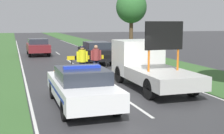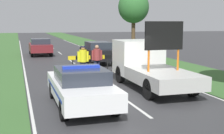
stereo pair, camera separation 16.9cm
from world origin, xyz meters
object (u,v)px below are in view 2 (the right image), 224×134
Objects in this scene: traffic_cone_centre_front at (84,69)px; queued_car_sedan_black at (98,52)px; pedestrian_civilian at (97,58)px; roadside_tree_near_right at (134,7)px; road_barrier at (90,59)px; traffic_cone_near_police at (56,73)px; police_car at (81,86)px; queued_car_wagon_maroon at (40,46)px; work_truck at (147,64)px; police_officer at (83,59)px.

traffic_cone_centre_front is 0.12× the size of queued_car_sedan_black.
pedestrian_civilian is 13.29m from roadside_tree_near_right.
road_barrier is 1.49× the size of pedestrian_civilian.
pedestrian_civilian is at bearing 5.76° from traffic_cone_near_police.
roadside_tree_near_right reaches higher than police_car.
queued_car_wagon_maroon reaches higher than traffic_cone_centre_front.
traffic_cone_centre_front is (1.81, 1.20, -0.03)m from traffic_cone_near_police.
queued_car_wagon_maroon is (-0.11, 18.48, 0.08)m from police_car.
police_car is 19.85m from roadside_tree_near_right.
queued_car_sedan_black is at bearing 64.63° from traffic_cone_centre_front.
work_truck is 5.22m from traffic_cone_centre_front.
queued_car_wagon_maroon is at bearing -84.95° from police_officer.
work_truck is 16.01m from roadside_tree_near_right.
traffic_cone_near_police is at bearing -146.39° from traffic_cone_centre_front.
work_truck reaches higher than traffic_cone_near_police.
queued_car_sedan_black is at bearing 71.97° from pedestrian_civilian.
traffic_cone_near_police is at bearing 89.77° from queued_car_wagon_maroon.
pedestrian_civilian is 0.40× the size of queued_car_wagon_maroon.
pedestrian_civilian is at bearing -148.45° from police_officer.
traffic_cone_centre_front is 11.30m from queued_car_wagon_maroon.
police_officer is 14.25m from roadside_tree_near_right.
work_truck is 10.55× the size of traffic_cone_centre_front.
roadside_tree_near_right is (8.84, 11.34, 4.14)m from traffic_cone_near_police.
queued_car_wagon_maroon is (-3.70, 7.06, -0.02)m from queued_car_sedan_black.
roadside_tree_near_right is (6.77, 10.76, 3.52)m from road_barrier.
traffic_cone_near_police is at bearing -15.25° from police_officer.
road_barrier is 0.48m from pedestrian_civilian.
police_officer is at bearing -122.25° from roadside_tree_near_right.
police_officer is 1.79m from traffic_cone_centre_front.
police_officer reaches higher than traffic_cone_centre_front.
work_truck is at bearing -108.34° from roadside_tree_near_right.
pedestrian_civilian is at bearing -66.88° from work_truck.
police_officer is at bearing -51.00° from work_truck.
road_barrier is at bearing 76.54° from police_car.
road_barrier reaches higher than traffic_cone_near_police.
police_officer is 0.39× the size of queued_car_sedan_black.
traffic_cone_centre_front is at bearing 79.72° from police_car.
pedestrian_civilian is 3.19× the size of traffic_cone_centre_front.
work_truck is at bearing 37.32° from police_car.
road_barrier is 13.19m from roadside_tree_near_right.
police_car is at bearing -112.16° from pedestrian_civilian.
pedestrian_civilian is 2.51m from traffic_cone_near_police.
road_barrier is 5.00m from queued_car_sedan_black.
police_officer is 12.79m from queued_car_wagon_maroon.
police_officer is (-0.62, -0.95, 0.13)m from road_barrier.
traffic_cone_near_police is at bearing 93.90° from police_car.
work_truck reaches higher than road_barrier.
queued_car_wagon_maroon is at bearing 89.77° from traffic_cone_near_police.
police_car is at bearing 72.56° from queued_car_sedan_black.
pedestrian_civilian is (0.32, -0.34, 0.11)m from road_barrier.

